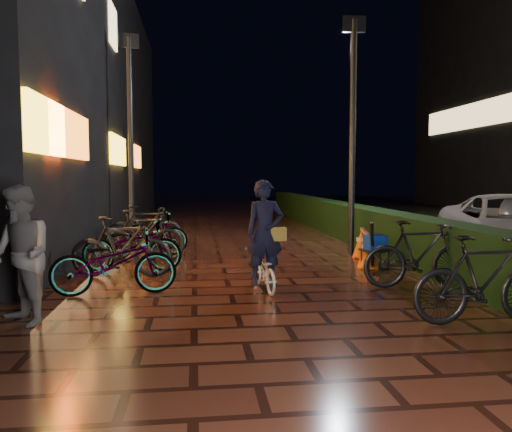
{
  "coord_description": "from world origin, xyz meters",
  "views": [
    {
      "loc": [
        -1.07,
        -6.92,
        1.8
      ],
      "look_at": [
        -0.02,
        1.83,
        1.1
      ],
      "focal_mm": 35.0,
      "sensor_mm": 36.0,
      "label": 1
    }
  ],
  "objects": [
    {
      "name": "bystander_person",
      "position": [
        -3.18,
        -0.69,
        0.85
      ],
      "size": [
        1.03,
        1.05,
        1.71
      ],
      "primitive_type": "imported",
      "rotation": [
        0.0,
        0.0,
        -0.84
      ],
      "color": "#515053",
      "rests_on": "ground"
    },
    {
      "name": "ground",
      "position": [
        0.0,
        0.0,
        0.0
      ],
      "size": [
        80.0,
        80.0,
        0.0
      ],
      "primitive_type": "plane",
      "color": "#381911",
      "rests_on": "ground"
    },
    {
      "name": "cyclist",
      "position": [
        -0.02,
        0.76,
        0.65
      ],
      "size": [
        0.66,
        1.26,
        1.75
      ],
      "color": "silver",
      "rests_on": "ground"
    },
    {
      "name": "lamp_post_hedge",
      "position": [
        2.54,
        4.38,
        2.99
      ],
      "size": [
        0.52,
        0.15,
        5.44
      ],
      "color": "black",
      "rests_on": "ground"
    },
    {
      "name": "parked_bikes_hedge",
      "position": [
        2.45,
        -0.34,
        0.55
      ],
      "size": [
        1.92,
        2.58,
        1.09
      ],
      "color": "black",
      "rests_on": "ground"
    },
    {
      "name": "parked_bikes_storefront",
      "position": [
        -2.31,
        3.65,
        0.51
      ],
      "size": [
        2.16,
        6.29,
        1.09
      ],
      "color": "black",
      "rests_on": "ground"
    },
    {
      "name": "hedge",
      "position": [
        3.3,
        8.0,
        0.5
      ],
      "size": [
        0.7,
        20.0,
        1.0
      ],
      "primitive_type": "cube",
      "color": "black",
      "rests_on": "ground"
    },
    {
      "name": "cart_assembly",
      "position": [
        2.36,
        2.3,
        0.49
      ],
      "size": [
        0.56,
        0.58,
        0.96
      ],
      "color": "black",
      "rests_on": "ground"
    },
    {
      "name": "lamp_post_sf",
      "position": [
        -2.86,
        7.35,
        3.13
      ],
      "size": [
        0.55,
        0.2,
        5.69
      ],
      "color": "black",
      "rests_on": "ground"
    },
    {
      "name": "traffic_barrier",
      "position": [
        2.44,
        3.11,
        0.33
      ],
      "size": [
        0.72,
        1.64,
        0.67
      ],
      "color": "#EE5F0C",
      "rests_on": "ground"
    }
  ]
}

